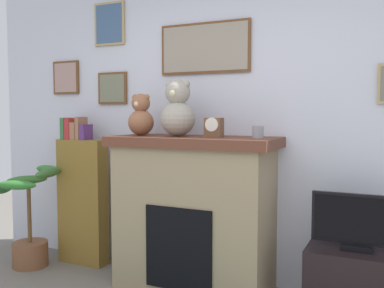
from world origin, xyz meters
TOP-DOWN VIEW (x-y plane):
  - back_wall at (-0.01, 2.00)m, footprint 5.20×0.15m
  - fireplace at (-0.28, 1.66)m, footprint 1.33×0.61m
  - bookshelf at (-1.47, 1.74)m, footprint 0.48×0.16m
  - potted_plant at (-1.85, 1.46)m, footprint 0.60×0.59m
  - tv_stand at (0.94, 1.64)m, footprint 0.65×0.40m
  - television at (0.94, 1.64)m, footprint 0.60×0.14m
  - candle_jar at (0.25, 1.64)m, footprint 0.08×0.08m
  - mantel_clock at (-0.10, 1.64)m, footprint 0.13×0.10m
  - teddy_bear_brown at (-0.76, 1.64)m, footprint 0.21×0.21m
  - teddy_bear_cream at (-0.42, 1.64)m, footprint 0.28×0.28m

SIDE VIEW (x-z plane):
  - tv_stand at x=0.94m, z-range 0.00..0.48m
  - potted_plant at x=-1.85m, z-range -0.07..0.84m
  - fireplace at x=-0.28m, z-range 0.01..1.23m
  - bookshelf at x=-1.47m, z-range -0.06..1.31m
  - television at x=0.94m, z-range 0.48..0.86m
  - candle_jar at x=0.25m, z-range 1.22..1.32m
  - mantel_clock at x=-0.10m, z-range 1.22..1.38m
  - back_wall at x=-0.01m, z-range 0.01..2.61m
  - teddy_bear_brown at x=-0.76m, z-range 1.21..1.55m
  - teddy_bear_cream at x=-0.42m, z-range 1.20..1.65m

